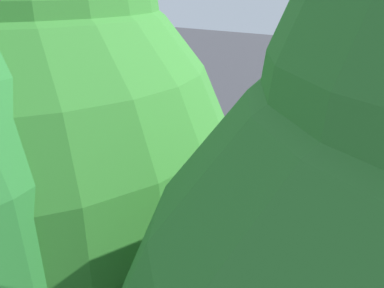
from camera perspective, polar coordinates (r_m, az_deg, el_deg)
name	(u,v)px	position (r m, az deg, el deg)	size (l,w,h in m)	color
ground_plane	(204,175)	(15.68, 1.44, -3.75)	(80.00, 80.00, 0.00)	#38383D
tour_bus	(66,167)	(12.24, -14.97, -2.76)	(9.87, 2.78, 3.25)	silver
spectator_far_left	(196,180)	(12.68, 0.49, -4.34)	(0.57, 0.32, 1.71)	black
spectator_left	(166,172)	(13.31, -3.11, -3.36)	(0.57, 0.38, 1.68)	#473823
spectator_centre	(141,162)	(14.16, -6.18, -2.11)	(0.58, 0.37, 1.66)	black
spectator_right	(122,152)	(15.01, -8.47, -0.96)	(0.58, 0.37, 1.67)	black
parked_motorcycle_silver	(117,181)	(14.18, -9.03, -4.39)	(2.04, 0.65, 0.99)	black
stunt_motorcycle	(218,134)	(17.88, 3.19, 1.19)	(2.05, 0.63, 1.23)	black
traffic_cone	(289,157)	(16.68, 11.65, -1.61)	(0.34, 0.34, 0.63)	orange
tree_far	(6,148)	(3.99, -21.54, -0.50)	(3.59, 3.59, 6.85)	#51381E
bay_line_a	(278,184)	(15.20, 10.34, -4.80)	(0.11, 4.10, 0.01)	white
bay_line_b	(215,164)	(16.58, 2.79, -2.47)	(0.11, 4.68, 0.01)	white
bay_line_c	(163,148)	(18.23, -3.49, -0.49)	(0.11, 4.14, 0.01)	white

